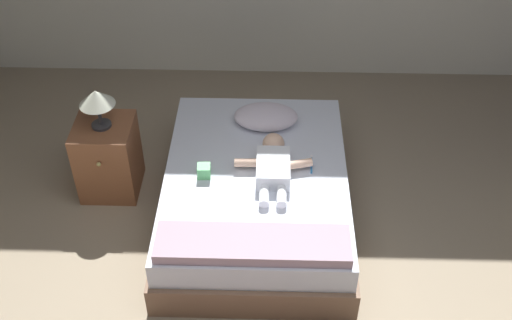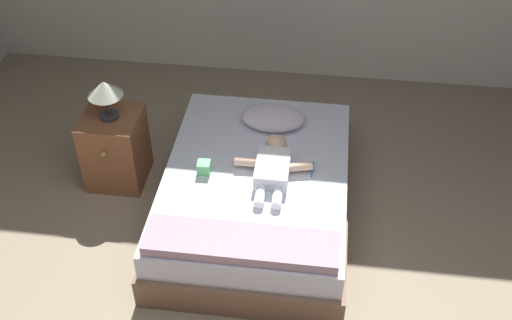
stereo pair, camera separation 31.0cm
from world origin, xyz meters
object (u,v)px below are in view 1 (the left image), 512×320
bed (256,195)px  toy_block (204,171)px  toothbrush (311,164)px  nightstand (108,157)px  pillow (266,117)px  lamp (96,99)px  baby (273,164)px

bed → toy_block: size_ratio=19.42×
bed → toy_block: 0.43m
toothbrush → nightstand: bearing=172.4°
pillow → nightstand: 1.16m
bed → lamp: (-1.06, 0.27, 0.58)m
nightstand → pillow: bearing=12.4°
pillow → lamp: size_ratio=1.58×
pillow → bed: bearing=-96.4°
lamp → toy_block: size_ratio=3.23×
lamp → toothbrush: bearing=-7.6°
toothbrush → baby: bearing=-165.0°
pillow → lamp: bearing=-167.6°
pillow → toy_block: bearing=-124.9°
pillow → baby: (0.06, -0.50, -0.01)m
bed → pillow: 0.59m
bed → pillow: pillow is taller
baby → lamp: 1.24m
baby → bed: bearing=-175.5°
toy_block → toothbrush: bearing=10.4°
nightstand → toy_block: 0.81m
baby → toothbrush: size_ratio=3.71×
lamp → toy_block: (0.72, -0.32, -0.33)m
toothbrush → nightstand: (-1.43, 0.19, -0.14)m
nightstand → toy_block: (0.72, -0.32, 0.17)m
bed → toothbrush: toothbrush is taller
lamp → baby: bearing=-12.5°
baby → toothbrush: 0.27m
baby → toothbrush: (0.26, 0.07, -0.05)m
toothbrush → lamp: size_ratio=0.58×
baby → toothbrush: bearing=15.0°
nightstand → lamp: bearing=90.0°
nightstand → bed: bearing=-14.2°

